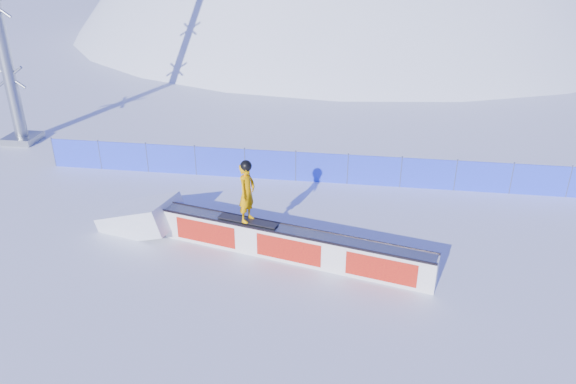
# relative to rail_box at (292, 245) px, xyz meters

# --- Properties ---
(ground) EXTENTS (160.00, 160.00, 0.00)m
(ground) POSITION_rel_rail_box_xyz_m (0.36, 1.16, -0.50)
(ground) COLOR white
(ground) RESTS_ON ground
(snow_hill) EXTENTS (64.00, 64.00, 64.00)m
(snow_hill) POSITION_rel_rail_box_xyz_m (0.36, 43.16, -18.50)
(snow_hill) COLOR white
(snow_hill) RESTS_ON ground
(safety_fence) EXTENTS (22.05, 0.05, 1.30)m
(safety_fence) POSITION_rel_rail_box_xyz_m (0.36, 5.66, 0.10)
(safety_fence) COLOR #2841F2
(safety_fence) RESTS_ON ground
(rail_box) EXTENTS (8.34, 2.52, 1.01)m
(rail_box) POSITION_rel_rail_box_xyz_m (0.00, 0.00, 0.00)
(rail_box) COLOR white
(rail_box) RESTS_ON ground
(snow_ramp) EXTENTS (2.88, 2.16, 1.61)m
(snow_ramp) POSITION_rel_rail_box_xyz_m (-5.13, 1.22, -0.50)
(snow_ramp) COLOR white
(snow_ramp) RESTS_ON ground
(snowboarder) EXTENTS (1.91, 0.77, 1.96)m
(snowboarder) POSITION_rel_rail_box_xyz_m (-1.37, 0.33, 1.48)
(snowboarder) COLOR black
(snowboarder) RESTS_ON rail_box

